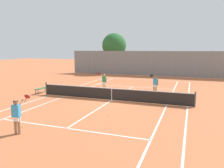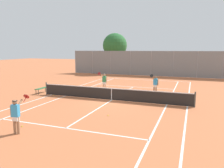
{
  "view_description": "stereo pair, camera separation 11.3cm",
  "coord_description": "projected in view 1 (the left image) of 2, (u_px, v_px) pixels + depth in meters",
  "views": [
    {
      "loc": [
        5.61,
        -15.28,
        3.86
      ],
      "look_at": [
        -0.52,
        1.5,
        1.0
      ],
      "focal_mm": 35.0,
      "sensor_mm": 36.0,
      "label": 1
    },
    {
      "loc": [
        5.72,
        -15.24,
        3.86
      ],
      "look_at": [
        -0.52,
        1.5,
        1.0
      ],
      "focal_mm": 35.0,
      "sensor_mm": 36.0,
      "label": 2
    }
  ],
  "objects": [
    {
      "name": "loose_tennis_ball_2",
      "position": [
        23.0,
        127.0,
        10.9
      ],
      "size": [
        0.07,
        0.07,
        0.07
      ],
      "primitive_type": "sphere",
      "color": "#D1DB33",
      "rests_on": "ground"
    },
    {
      "name": "loose_tennis_ball_3",
      "position": [
        143.0,
        86.0,
        22.88
      ],
      "size": [
        0.07,
        0.07,
        0.07
      ],
      "primitive_type": "sphere",
      "color": "#D1DB33",
      "rests_on": "ground"
    },
    {
      "name": "player_far_right",
      "position": [
        155.0,
        84.0,
        18.8
      ],
      "size": [
        0.64,
        0.75,
        1.77
      ],
      "color": "#936B4C",
      "rests_on": "ground"
    },
    {
      "name": "loose_tennis_ball_0",
      "position": [
        109.0,
        115.0,
        12.76
      ],
      "size": [
        0.07,
        0.07,
        0.07
      ],
      "primitive_type": "sphere",
      "color": "#D1DB33",
      "rests_on": "ground"
    },
    {
      "name": "tennis_net",
      "position": [
        112.0,
        94.0,
        16.6
      ],
      "size": [
        12.0,
        0.1,
        1.07
      ],
      "color": "#474C47",
      "rests_on": "ground"
    },
    {
      "name": "loose_tennis_ball_1",
      "position": [
        54.0,
        95.0,
        18.29
      ],
      "size": [
        0.07,
        0.07,
        0.07
      ],
      "primitive_type": "sphere",
      "color": "#D1DB33",
      "rests_on": "ground"
    },
    {
      "name": "back_fence",
      "position": [
        151.0,
        63.0,
        31.5
      ],
      "size": [
        24.98,
        0.08,
        3.63
      ],
      "color": "gray",
      "rests_on": "ground"
    },
    {
      "name": "player_far_left",
      "position": [
        104.0,
        81.0,
        20.38
      ],
      "size": [
        0.72,
        0.72,
        1.77
      ],
      "color": "#D8A884",
      "rests_on": "ground"
    },
    {
      "name": "tree_behind_left",
      "position": [
        114.0,
        46.0,
        34.8
      ],
      "size": [
        3.86,
        3.86,
        6.38
      ],
      "color": "brown",
      "rests_on": "ground"
    },
    {
      "name": "ground_plane",
      "position": [
        112.0,
        100.0,
        16.68
      ],
      "size": [
        120.0,
        120.0,
        0.0
      ],
      "primitive_type": "plane",
      "color": "#BC663D"
    },
    {
      "name": "courtside_bench",
      "position": [
        42.0,
        89.0,
        19.28
      ],
      "size": [
        0.36,
        1.5,
        0.47
      ],
      "color": "#2D6638",
      "rests_on": "ground"
    },
    {
      "name": "court_line_markings",
      "position": [
        112.0,
        100.0,
        16.68
      ],
      "size": [
        11.1,
        23.9,
        0.01
      ],
      "color": "silver",
      "rests_on": "ground"
    },
    {
      "name": "player_near_side",
      "position": [
        17.0,
        114.0,
        9.91
      ],
      "size": [
        0.59,
        0.8,
        1.77
      ],
      "color": "#936B4C",
      "rests_on": "ground"
    },
    {
      "name": "loose_tennis_ball_4",
      "position": [
        157.0,
        85.0,
        23.4
      ],
      "size": [
        0.07,
        0.07,
        0.07
      ],
      "primitive_type": "sphere",
      "color": "#D1DB33",
      "rests_on": "ground"
    }
  ]
}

